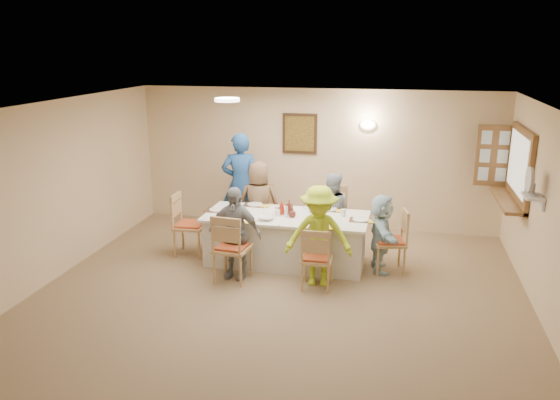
% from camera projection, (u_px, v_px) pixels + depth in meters
% --- Properties ---
extents(ground, '(7.00, 7.00, 0.00)m').
position_uv_depth(ground, '(271.00, 311.00, 6.88)').
color(ground, '#967F5C').
extents(room_walls, '(7.00, 7.00, 7.00)m').
position_uv_depth(room_walls, '(271.00, 195.00, 6.47)').
color(room_walls, beige).
rests_on(room_walls, ground).
extents(wall_picture, '(0.62, 0.05, 0.72)m').
position_uv_depth(wall_picture, '(300.00, 134.00, 9.73)').
color(wall_picture, '#412916').
rests_on(wall_picture, room_walls).
extents(wall_sconce, '(0.26, 0.09, 0.18)m').
position_uv_depth(wall_sconce, '(368.00, 125.00, 9.40)').
color(wall_sconce, white).
rests_on(wall_sconce, room_walls).
extents(ceiling_light, '(0.36, 0.36, 0.05)m').
position_uv_depth(ceiling_light, '(227.00, 100.00, 7.82)').
color(ceiling_light, white).
rests_on(ceiling_light, room_walls).
extents(serving_hatch, '(0.06, 1.50, 1.15)m').
position_uv_depth(serving_hatch, '(520.00, 166.00, 8.05)').
color(serving_hatch, brown).
rests_on(serving_hatch, room_walls).
extents(hatch_sill, '(0.30, 1.50, 0.05)m').
position_uv_depth(hatch_sill, '(507.00, 200.00, 8.22)').
color(hatch_sill, brown).
rests_on(hatch_sill, room_walls).
extents(shutter_door, '(0.55, 0.04, 1.00)m').
position_uv_depth(shutter_door, '(493.00, 156.00, 8.82)').
color(shutter_door, brown).
rests_on(shutter_door, room_walls).
extents(fan_shelf, '(0.22, 0.36, 0.03)m').
position_uv_depth(fan_shelf, '(533.00, 197.00, 6.83)').
color(fan_shelf, white).
rests_on(fan_shelf, room_walls).
extents(desk_fan, '(0.30, 0.30, 0.28)m').
position_uv_depth(desk_fan, '(532.00, 185.00, 6.79)').
color(desk_fan, '#A5A5A8').
rests_on(desk_fan, fan_shelf).
extents(dining_table, '(2.45, 1.04, 0.76)m').
position_uv_depth(dining_table, '(286.00, 239.00, 8.31)').
color(dining_table, beige).
rests_on(dining_table, ground).
extents(chair_back_left, '(0.55, 0.55, 0.97)m').
position_uv_depth(chair_back_left, '(261.00, 214.00, 9.16)').
color(chair_back_left, tan).
rests_on(chair_back_left, ground).
extents(chair_back_right, '(0.49, 0.49, 1.01)m').
position_uv_depth(chair_back_right, '(332.00, 218.00, 8.90)').
color(chair_back_right, tan).
rests_on(chair_back_right, ground).
extents(chair_front_left, '(0.53, 0.53, 1.00)m').
position_uv_depth(chair_front_left, '(232.00, 247.00, 7.65)').
color(chair_front_left, tan).
rests_on(chair_front_left, ground).
extents(chair_front_right, '(0.44, 0.44, 0.90)m').
position_uv_depth(chair_front_right, '(317.00, 257.00, 7.41)').
color(chair_front_right, tan).
rests_on(chair_front_right, ground).
extents(chair_left_end, '(0.51, 0.51, 1.00)m').
position_uv_depth(chair_left_end, '(190.00, 224.00, 8.60)').
color(chair_left_end, tan).
rests_on(chair_left_end, ground).
extents(chair_right_end, '(0.54, 0.54, 0.96)m').
position_uv_depth(chair_right_end, '(390.00, 241.00, 7.96)').
color(chair_right_end, tan).
rests_on(chair_right_end, ground).
extents(diner_back_left, '(0.81, 0.62, 1.42)m').
position_uv_depth(diner_back_left, '(259.00, 204.00, 8.98)').
color(diner_back_left, brown).
rests_on(diner_back_left, ground).
extents(diner_back_right, '(0.68, 0.56, 1.29)m').
position_uv_depth(diner_back_right, '(331.00, 212.00, 8.75)').
color(diner_back_right, '#A3AEBC').
rests_on(diner_back_right, ground).
extents(diner_front_left, '(0.85, 0.48, 1.34)m').
position_uv_depth(diner_front_left, '(235.00, 233.00, 7.72)').
color(diner_front_left, gray).
rests_on(diner_front_left, ground).
extents(diner_front_right, '(1.01, 0.69, 1.42)m').
position_uv_depth(diner_front_right, '(319.00, 236.00, 7.45)').
color(diner_front_right, '#C3E828').
rests_on(diner_front_right, ground).
extents(diner_right_end, '(1.20, 0.71, 1.17)m').
position_uv_depth(diner_right_end, '(381.00, 233.00, 7.96)').
color(diner_right_end, '#C5E9F1').
rests_on(diner_right_end, ground).
extents(caregiver, '(0.84, 0.72, 1.80)m').
position_uv_depth(caregiver, '(241.00, 184.00, 9.46)').
color(caregiver, '#245396').
rests_on(caregiver, ground).
extents(placemat_fl, '(0.33, 0.25, 0.01)m').
position_uv_depth(placemat_fl, '(240.00, 221.00, 7.93)').
color(placemat_fl, '#472B19').
rests_on(placemat_fl, dining_table).
extents(plate_fl, '(0.25, 0.25, 0.02)m').
position_uv_depth(plate_fl, '(240.00, 220.00, 7.93)').
color(plate_fl, white).
rests_on(plate_fl, dining_table).
extents(napkin_fl, '(0.15, 0.15, 0.01)m').
position_uv_depth(napkin_fl, '(251.00, 222.00, 7.85)').
color(napkin_fl, yellow).
rests_on(napkin_fl, dining_table).
extents(placemat_fr, '(0.35, 0.26, 0.01)m').
position_uv_depth(placemat_fr, '(322.00, 227.00, 7.68)').
color(placemat_fr, '#472B19').
rests_on(placemat_fr, dining_table).
extents(plate_fr, '(0.24, 0.24, 0.01)m').
position_uv_depth(plate_fr, '(322.00, 226.00, 7.68)').
color(plate_fr, white).
rests_on(plate_fr, dining_table).
extents(napkin_fr, '(0.13, 0.13, 0.01)m').
position_uv_depth(napkin_fr, '(334.00, 228.00, 7.60)').
color(napkin_fr, yellow).
rests_on(napkin_fr, dining_table).
extents(placemat_bl, '(0.36, 0.27, 0.01)m').
position_uv_depth(placemat_bl, '(255.00, 205.00, 8.72)').
color(placemat_bl, '#472B19').
rests_on(placemat_bl, dining_table).
extents(plate_bl, '(0.24, 0.24, 0.02)m').
position_uv_depth(plate_bl, '(255.00, 204.00, 8.72)').
color(plate_bl, white).
rests_on(plate_bl, dining_table).
extents(napkin_bl, '(0.14, 0.14, 0.01)m').
position_uv_depth(napkin_bl, '(265.00, 206.00, 8.64)').
color(napkin_bl, yellow).
rests_on(napkin_bl, dining_table).
extents(placemat_br, '(0.34, 0.25, 0.01)m').
position_uv_depth(placemat_br, '(329.00, 210.00, 8.47)').
color(placemat_br, '#472B19').
rests_on(placemat_br, dining_table).
extents(plate_br, '(0.24, 0.24, 0.01)m').
position_uv_depth(plate_br, '(329.00, 209.00, 8.47)').
color(plate_br, white).
rests_on(plate_br, dining_table).
extents(napkin_br, '(0.13, 0.13, 0.01)m').
position_uv_depth(napkin_br, '(341.00, 211.00, 8.39)').
color(napkin_br, yellow).
rests_on(napkin_br, dining_table).
extents(placemat_le, '(0.35, 0.26, 0.01)m').
position_uv_depth(placemat_le, '(217.00, 210.00, 8.43)').
color(placemat_le, '#472B19').
rests_on(placemat_le, dining_table).
extents(plate_le, '(0.23, 0.23, 0.01)m').
position_uv_depth(plate_le, '(217.00, 210.00, 8.43)').
color(plate_le, white).
rests_on(plate_le, dining_table).
extents(napkin_le, '(0.13, 0.13, 0.01)m').
position_uv_depth(napkin_le, '(227.00, 212.00, 8.35)').
color(napkin_le, yellow).
rests_on(napkin_le, dining_table).
extents(placemat_re, '(0.33, 0.25, 0.01)m').
position_uv_depth(placemat_re, '(361.00, 220.00, 7.97)').
color(placemat_re, '#472B19').
rests_on(placemat_re, dining_table).
extents(plate_re, '(0.24, 0.24, 0.02)m').
position_uv_depth(plate_re, '(361.00, 219.00, 7.97)').
color(plate_re, white).
rests_on(plate_re, dining_table).
extents(napkin_re, '(0.14, 0.14, 0.01)m').
position_uv_depth(napkin_re, '(373.00, 221.00, 7.88)').
color(napkin_re, yellow).
rests_on(napkin_re, dining_table).
extents(teacup_a, '(0.12, 0.12, 0.08)m').
position_uv_depth(teacup_a, '(229.00, 216.00, 8.05)').
color(teacup_a, white).
rests_on(teacup_a, dining_table).
extents(teacup_b, '(0.14, 0.14, 0.08)m').
position_uv_depth(teacup_b, '(319.00, 204.00, 8.63)').
color(teacup_b, white).
rests_on(teacup_b, dining_table).
extents(bowl_a, '(0.24, 0.24, 0.06)m').
position_uv_depth(bowl_a, '(266.00, 218.00, 7.98)').
color(bowl_a, white).
rests_on(bowl_a, dining_table).
extents(bowl_b, '(0.32, 0.32, 0.06)m').
position_uv_depth(bowl_b, '(314.00, 211.00, 8.33)').
color(bowl_b, white).
rests_on(bowl_b, dining_table).
extents(condiment_ketchup, '(0.13, 0.13, 0.21)m').
position_uv_depth(condiment_ketchup, '(282.00, 208.00, 8.22)').
color(condiment_ketchup, red).
rests_on(condiment_ketchup, dining_table).
extents(condiment_brown, '(0.12, 0.12, 0.21)m').
position_uv_depth(condiment_brown, '(289.00, 207.00, 8.24)').
color(condiment_brown, '#592117').
rests_on(condiment_brown, dining_table).
extents(condiment_malt, '(0.15, 0.15, 0.14)m').
position_uv_depth(condiment_malt, '(292.00, 212.00, 8.10)').
color(condiment_malt, '#592117').
rests_on(condiment_malt, dining_table).
extents(drinking_glass, '(0.07, 0.07, 0.11)m').
position_uv_depth(drinking_glass, '(277.00, 210.00, 8.27)').
color(drinking_glass, silver).
rests_on(drinking_glass, dining_table).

